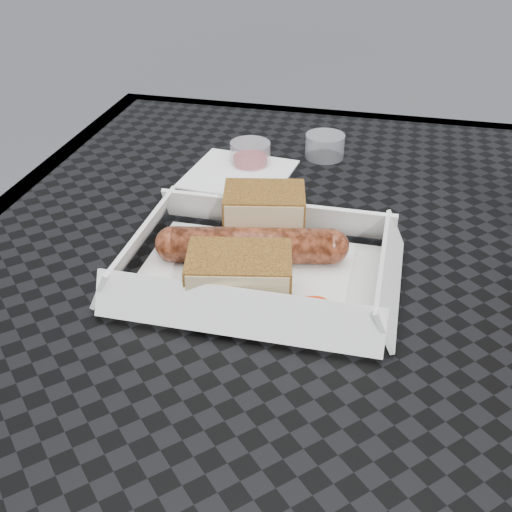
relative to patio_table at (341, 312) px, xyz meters
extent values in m
cube|color=black|center=(0.00, 0.00, 0.07)|extent=(0.80, 0.80, 0.01)
cube|color=black|center=(0.00, 0.39, 0.06)|extent=(0.80, 0.03, 0.03)
cube|color=black|center=(-0.39, 0.00, 0.06)|extent=(0.03, 0.80, 0.03)
cylinder|color=black|center=(-0.35, 0.35, -0.30)|extent=(0.03, 0.03, 0.73)
cube|color=white|center=(-0.07, -0.07, 0.08)|extent=(0.22, 0.15, 0.00)
cylinder|color=brown|center=(-0.09, -0.04, 0.10)|extent=(0.15, 0.06, 0.03)
sphere|color=brown|center=(-0.01, -0.03, 0.10)|extent=(0.03, 0.03, 0.03)
sphere|color=brown|center=(-0.16, -0.06, 0.10)|extent=(0.03, 0.03, 0.03)
cube|color=brown|center=(-0.09, 0.01, 0.10)|extent=(0.09, 0.07, 0.05)
cube|color=brown|center=(-0.08, -0.11, 0.10)|extent=(0.10, 0.08, 0.05)
cylinder|color=red|center=(-0.03, -0.11, 0.08)|extent=(0.02, 0.02, 0.00)
torus|color=white|center=(-0.02, -0.12, 0.08)|extent=(0.02, 0.02, 0.00)
cube|color=#B2D17F|center=(-0.02, -0.11, 0.08)|extent=(0.02, 0.02, 0.00)
cube|color=white|center=(-0.15, 0.15, 0.08)|extent=(0.13, 0.13, 0.00)
cylinder|color=maroon|center=(-0.14, 0.18, 0.09)|extent=(0.05, 0.05, 0.03)
cylinder|color=silver|center=(-0.05, 0.22, 0.09)|extent=(0.05, 0.05, 0.03)
camera|label=1|loc=(0.04, -0.54, 0.41)|focal=45.00mm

